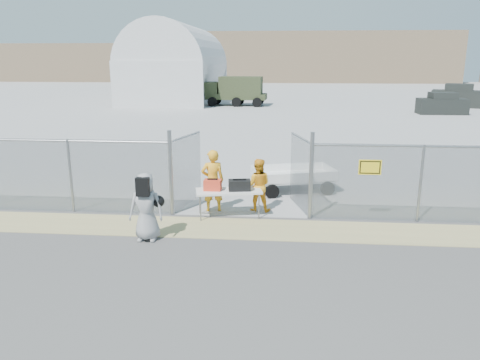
# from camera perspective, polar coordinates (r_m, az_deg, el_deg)

# --- Properties ---
(ground) EXTENTS (160.00, 160.00, 0.00)m
(ground) POSITION_cam_1_polar(r_m,az_deg,el_deg) (11.76, -0.86, -7.67)
(ground) COLOR #414040
(tarmac_inside) EXTENTS (160.00, 80.00, 0.01)m
(tarmac_inside) POSITION_cam_1_polar(r_m,az_deg,el_deg) (53.02, 3.83, 9.85)
(tarmac_inside) COLOR #A1A1A1
(tarmac_inside) RESTS_ON ground
(dirt_strip) EXTENTS (44.00, 1.60, 0.01)m
(dirt_strip) POSITION_cam_1_polar(r_m,az_deg,el_deg) (12.69, -0.40, -5.93)
(dirt_strip) COLOR tan
(dirt_strip) RESTS_ON ground
(distant_hills) EXTENTS (140.00, 6.00, 9.00)m
(distant_hills) POSITION_cam_1_polar(r_m,az_deg,el_deg) (88.90, 7.75, 14.61)
(distant_hills) COLOR #7F684F
(distant_hills) RESTS_ON ground
(chain_link_fence) EXTENTS (40.00, 0.20, 2.20)m
(chain_link_fence) POSITION_cam_1_polar(r_m,az_deg,el_deg) (13.30, -0.00, 0.00)
(chain_link_fence) COLOR gray
(chain_link_fence) RESTS_ON ground
(quonset_hangar) EXTENTS (9.00, 18.00, 8.00)m
(quonset_hangar) POSITION_cam_1_polar(r_m,az_deg,el_deg) (52.02, -7.57, 14.07)
(quonset_hangar) COLOR silver
(quonset_hangar) RESTS_ON ground
(folding_table) EXTENTS (1.99, 1.15, 0.79)m
(folding_table) POSITION_cam_1_polar(r_m,az_deg,el_deg) (13.53, -1.37, -2.85)
(folding_table) COLOR white
(folding_table) RESTS_ON ground
(orange_bag) EXTENTS (0.49, 0.33, 0.30)m
(orange_bag) POSITION_cam_1_polar(r_m,az_deg,el_deg) (13.40, -3.36, -0.60)
(orange_bag) COLOR #EF4125
(orange_bag) RESTS_ON folding_table
(black_duffel) EXTENTS (0.67, 0.46, 0.30)m
(black_duffel) POSITION_cam_1_polar(r_m,az_deg,el_deg) (13.36, -0.06, -0.63)
(black_duffel) COLOR black
(black_duffel) RESTS_ON folding_table
(security_worker_left) EXTENTS (0.78, 0.62, 1.88)m
(security_worker_left) POSITION_cam_1_polar(r_m,az_deg,el_deg) (13.87, -3.35, -0.10)
(security_worker_left) COLOR #FFAA20
(security_worker_left) RESTS_ON ground
(security_worker_right) EXTENTS (0.81, 0.64, 1.60)m
(security_worker_right) POSITION_cam_1_polar(r_m,az_deg,el_deg) (13.91, 2.19, -0.63)
(security_worker_right) COLOR #FFAA20
(security_worker_right) RESTS_ON ground
(visitor) EXTENTS (0.86, 0.57, 1.74)m
(visitor) POSITION_cam_1_polar(r_m,az_deg,el_deg) (11.91, -11.37, -3.23)
(visitor) COLOR gray
(visitor) RESTS_ON ground
(utility_trailer) EXTENTS (3.88, 2.72, 0.85)m
(utility_trailer) POSITION_cam_1_polar(r_m,az_deg,el_deg) (16.24, 6.51, 0.17)
(utility_trailer) COLOR white
(utility_trailer) RESTS_ON ground
(military_truck) EXTENTS (5.84, 2.44, 2.73)m
(military_truck) POSITION_cam_1_polar(r_m,az_deg,el_deg) (45.22, -0.45, 10.77)
(military_truck) COLOR #353E23
(military_truck) RESTS_ON ground
(parked_vehicle_near) EXTENTS (3.80, 1.77, 1.71)m
(parked_vehicle_near) POSITION_cam_1_polar(r_m,az_deg,el_deg) (41.72, 23.42, 8.54)
(parked_vehicle_near) COLOR black
(parked_vehicle_near) RESTS_ON ground
(parked_vehicle_mid) EXTENTS (5.01, 3.54, 2.07)m
(parked_vehicle_mid) POSITION_cam_1_polar(r_m,az_deg,el_deg) (48.46, 25.07, 9.29)
(parked_vehicle_mid) COLOR black
(parked_vehicle_mid) RESTS_ON ground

